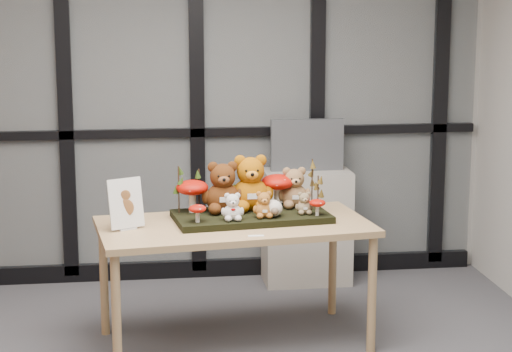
{
  "coord_description": "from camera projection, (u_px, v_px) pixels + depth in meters",
  "views": [
    {
      "loc": [
        0.02,
        -3.94,
        2.01
      ],
      "look_at": [
        0.69,
        1.11,
        1.0
      ],
      "focal_mm": 65.0,
      "sensor_mm": 36.0,
      "label": 1
    }
  ],
  "objects": [
    {
      "name": "diorama_tray",
      "position": [
        251.0,
        216.0,
        5.35
      ],
      "size": [
        0.93,
        0.55,
        0.04
      ],
      "primitive_type": "cube",
      "rotation": [
        0.0,
        0.0,
        0.13
      ],
      "color": "black",
      "rests_on": "display_table"
    },
    {
      "name": "room_shell",
      "position": [
        129.0,
        72.0,
        3.89
      ],
      "size": [
        5.0,
        5.0,
        5.0
      ],
      "color": "#A9A69F",
      "rests_on": "floor"
    },
    {
      "name": "mushroom_front_left",
      "position": [
        197.0,
        213.0,
        5.13
      ],
      "size": [
        0.1,
        0.1,
        0.11
      ],
      "primitive_type": null,
      "color": "#A20E05",
      "rests_on": "diorama_tray"
    },
    {
      "name": "cabinet",
      "position": [
        307.0,
        227.0,
        6.49
      ],
      "size": [
        0.6,
        0.35,
        0.8
      ],
      "primitive_type": "cube",
      "color": "#A49E93",
      "rests_on": "floor"
    },
    {
      "name": "bear_small_yellow",
      "position": [
        264.0,
        203.0,
        5.23
      ],
      "size": [
        0.14,
        0.13,
        0.17
      ],
      "primitive_type": null,
      "rotation": [
        0.0,
        0.0,
        0.13
      ],
      "color": "#AA6424",
      "rests_on": "diorama_tray"
    },
    {
      "name": "plush_cream_hedgehog",
      "position": [
        273.0,
        207.0,
        5.26
      ],
      "size": [
        0.09,
        0.08,
        0.11
      ],
      "primitive_type": null,
      "rotation": [
        0.0,
        0.0,
        0.13
      ],
      "color": "silver",
      "rests_on": "diorama_tray"
    },
    {
      "name": "label_card",
      "position": [
        256.0,
        236.0,
        4.99
      ],
      "size": [
        0.09,
        0.03,
        0.0
      ],
      "primitive_type": "cube",
      "color": "white",
      "rests_on": "display_table"
    },
    {
      "name": "display_table",
      "position": [
        234.0,
        235.0,
        5.28
      ],
      "size": [
        1.62,
        0.95,
        0.72
      ],
      "rotation": [
        0.0,
        0.0,
        0.13
      ],
      "color": "tan",
      "rests_on": "floor"
    },
    {
      "name": "sign_holder",
      "position": [
        126.0,
        206.0,
        5.11
      ],
      "size": [
        0.2,
        0.14,
        0.29
      ],
      "rotation": [
        0.0,
        0.0,
        0.45
      ],
      "color": "silver",
      "rests_on": "display_table"
    },
    {
      "name": "monitor",
      "position": [
        307.0,
        145.0,
        6.39
      ],
      "size": [
        0.51,
        0.05,
        0.36
      ],
      "color": "#4C4F54",
      "rests_on": "cabinet"
    },
    {
      "name": "bear_tan_back",
      "position": [
        294.0,
        185.0,
        5.49
      ],
      "size": [
        0.22,
        0.21,
        0.26
      ],
      "primitive_type": null,
      "rotation": [
        0.0,
        0.0,
        0.13
      ],
      "color": "olive",
      "rests_on": "diorama_tray"
    },
    {
      "name": "mushroom_back_left",
      "position": [
        192.0,
        195.0,
        5.35
      ],
      "size": [
        0.19,
        0.19,
        0.21
      ],
      "primitive_type": null,
      "color": "#A20E05",
      "rests_on": "diorama_tray"
    },
    {
      "name": "bear_white_bow",
      "position": [
        232.0,
        205.0,
        5.17
      ],
      "size": [
        0.14,
        0.13,
        0.17
      ],
      "primitive_type": null,
      "rotation": [
        0.0,
        0.0,
        0.13
      ],
      "color": "white",
      "rests_on": "diorama_tray"
    },
    {
      "name": "bear_brown_medium",
      "position": [
        223.0,
        184.0,
        5.36
      ],
      "size": [
        0.28,
        0.25,
        0.33
      ],
      "primitive_type": null,
      "rotation": [
        0.0,
        0.0,
        0.13
      ],
      "color": "#4F260D",
      "rests_on": "diorama_tray"
    },
    {
      "name": "sprig_green_far_left",
      "position": [
        179.0,
        190.0,
        5.33
      ],
      "size": [
        0.05,
        0.05,
        0.28
      ],
      "primitive_type": null,
      "color": "#1A310B",
      "rests_on": "diorama_tray"
    },
    {
      "name": "sprig_green_centre",
      "position": [
        231.0,
        193.0,
        5.47
      ],
      "size": [
        0.05,
        0.05,
        0.17
      ],
      "primitive_type": null,
      "color": "#1A310B",
      "rests_on": "diorama_tray"
    },
    {
      "name": "bear_pooh_yellow",
      "position": [
        250.0,
        180.0,
        5.41
      ],
      "size": [
        0.3,
        0.28,
        0.36
      ],
      "primitive_type": null,
      "rotation": [
        0.0,
        0.0,
        0.13
      ],
      "color": "#AB5C06",
      "rests_on": "diorama_tray"
    },
    {
      "name": "mushroom_back_right",
      "position": [
        278.0,
        189.0,
        5.48
      ],
      "size": [
        0.2,
        0.2,
        0.22
      ],
      "primitive_type": null,
      "color": "#A20E05",
      "rests_on": "diorama_tray"
    },
    {
      "name": "bear_beige_small",
      "position": [
        304.0,
        202.0,
        5.32
      ],
      "size": [
        0.12,
        0.11,
        0.14
      ],
      "primitive_type": null,
      "rotation": [
        0.0,
        0.0,
        0.13
      ],
      "color": "olive",
      "rests_on": "diorama_tray"
    },
    {
      "name": "sprig_dry_mid_right",
      "position": [
        318.0,
        193.0,
        5.41
      ],
      "size": [
        0.05,
        0.05,
        0.21
      ],
      "primitive_type": null,
      "color": "brown",
      "rests_on": "diorama_tray"
    },
    {
      "name": "sprig_green_mid_left",
      "position": [
        199.0,
        189.0,
        5.41
      ],
      "size": [
        0.05,
        0.05,
        0.24
      ],
      "primitive_type": null,
      "color": "#1A310B",
      "rests_on": "diorama_tray"
    },
    {
      "name": "mushroom_front_right",
      "position": [
        317.0,
        206.0,
        5.28
      ],
      "size": [
        0.09,
        0.09,
        0.1
      ],
      "primitive_type": null,
      "color": "#A20E05",
      "rests_on": "diorama_tray"
    },
    {
      "name": "sprig_dry_far_right",
      "position": [
        312.0,
        182.0,
        5.51
      ],
      "size": [
        0.05,
        0.05,
        0.28
      ],
      "primitive_type": null,
      "color": "brown",
      "rests_on": "diorama_tray"
    },
    {
      "name": "glass_partition",
      "position": [
        131.0,
        81.0,
        6.34
      ],
      "size": [
        4.9,
        0.06,
        2.78
      ],
      "color": "#2D383F",
      "rests_on": "floor"
    }
  ]
}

